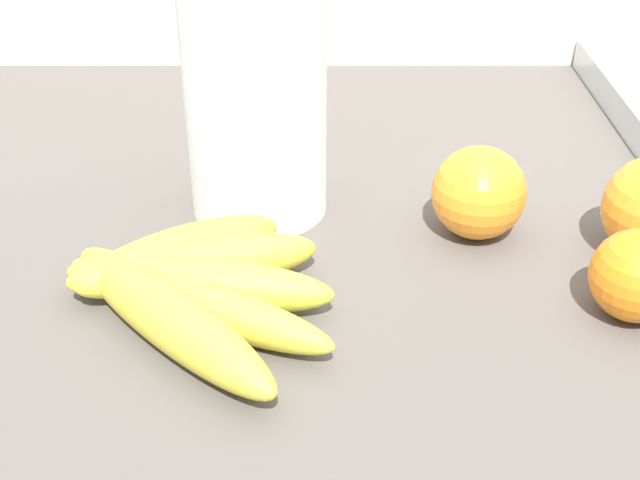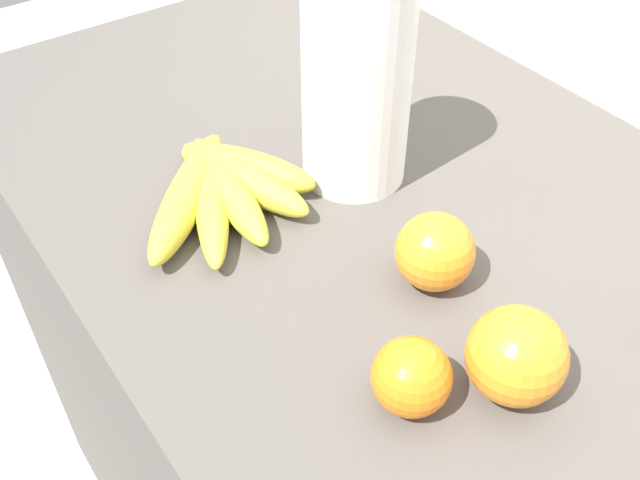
# 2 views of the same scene
# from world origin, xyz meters

# --- Properties ---
(banana_bunch) EXTENTS (0.21, 0.23, 0.04)m
(banana_bunch) POSITION_xyz_m (-0.26, -0.14, 0.96)
(banana_bunch) COLOR gold
(banana_bunch) RESTS_ON counter
(orange_front) EXTENTS (0.08, 0.08, 0.08)m
(orange_front) POSITION_xyz_m (-0.04, -0.04, 0.97)
(orange_front) COLOR orange
(orange_front) RESTS_ON counter
(orange_far_right) EXTENTS (0.07, 0.07, 0.07)m
(orange_far_right) POSITION_xyz_m (0.05, -0.15, 0.97)
(orange_far_right) COLOR orange
(orange_far_right) RESTS_ON counter
(orange_back_right) EXTENTS (0.08, 0.08, 0.08)m
(orange_back_right) POSITION_xyz_m (0.09, -0.07, 0.98)
(orange_back_right) COLOR orange
(orange_back_right) RESTS_ON counter
(paper_towel_roll) EXTENTS (0.11, 0.11, 0.27)m
(paper_towel_roll) POSITION_xyz_m (-0.22, 0.00, 1.06)
(paper_towel_roll) COLOR white
(paper_towel_roll) RESTS_ON counter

